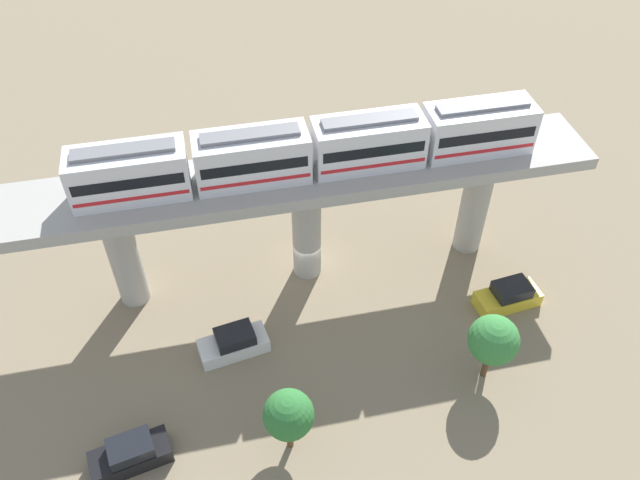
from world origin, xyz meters
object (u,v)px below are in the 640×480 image
Objects in this scene: parked_car_white at (234,343)px; tree_mid_lot at (493,340)px; train at (311,150)px; parked_car_black at (131,454)px; parked_car_yellow at (508,296)px; tree_near_viaduct at (288,415)px.

tree_mid_lot is (4.89, 14.31, 2.60)m from parked_car_white.
parked_car_black is at bearing -46.10° from train.
tree_mid_lot reaches higher than parked_car_black.
parked_car_yellow is (5.77, 11.86, -9.44)m from train.
tree_mid_lot reaches higher than tree_near_viaduct.
train reaches higher than tree_mid_lot.
parked_car_white is at bearing -162.34° from tree_near_viaduct.
train is 6.28× the size of parked_car_yellow.
tree_near_viaduct is at bearing -72.60° from parked_car_yellow.
parked_car_yellow is at bearing 143.21° from tree_mid_lot.
tree_near_viaduct reaches higher than parked_car_black.
parked_car_white is 0.92× the size of tree_mid_lot.
tree_near_viaduct is 12.27m from tree_mid_lot.
tree_mid_lot is at bearing 61.76° from parked_car_white.
parked_car_yellow is 0.98× the size of tree_near_viaduct.
parked_car_yellow is at bearing 64.05° from train.
parked_car_yellow is at bearing 80.51° from parked_car_white.
train is at bearing -142.23° from tree_mid_lot.
train is 16.22m from parked_car_yellow.
tree_mid_lot is (-1.20, 20.52, 2.60)m from parked_car_black.
train is 12.60m from parked_car_white.
parked_car_black is 24.89m from parked_car_yellow.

